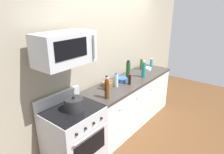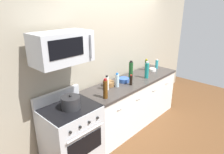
# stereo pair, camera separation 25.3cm
# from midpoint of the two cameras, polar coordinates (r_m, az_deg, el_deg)

# --- Properties ---
(ground_plane) EXTENTS (6.32, 6.32, 0.00)m
(ground_plane) POSITION_cam_midpoint_polar(r_m,az_deg,el_deg) (4.21, 7.40, -12.56)
(ground_plane) COLOR brown
(back_wall) EXTENTS (5.27, 0.10, 2.70)m
(back_wall) POSITION_cam_midpoint_polar(r_m,az_deg,el_deg) (3.90, 3.39, 6.59)
(back_wall) COLOR #9E937F
(back_wall) RESTS_ON ground_plane
(counter_unit) EXTENTS (2.18, 0.66, 0.92)m
(counter_unit) POSITION_cam_midpoint_polar(r_m,az_deg,el_deg) (3.98, 7.70, -6.99)
(counter_unit) COLOR silver
(counter_unit) RESTS_ON ground_plane
(range_oven) EXTENTS (0.76, 0.69, 1.07)m
(range_oven) POSITION_cam_midpoint_polar(r_m,az_deg,el_deg) (3.07, -9.22, -15.98)
(range_oven) COLOR #B7BABF
(range_oven) RESTS_ON ground_plane
(microwave) EXTENTS (0.74, 0.44, 0.40)m
(microwave) POSITION_cam_midpoint_polar(r_m,az_deg,el_deg) (2.57, -11.44, 8.22)
(microwave) COLOR #B7BABF
(bottle_vinegar_white) EXTENTS (0.06, 0.06, 0.25)m
(bottle_vinegar_white) POSITION_cam_midpoint_polar(r_m,az_deg,el_deg) (3.28, 0.74, -1.80)
(bottle_vinegar_white) COLOR silver
(bottle_vinegar_white) RESTS_ON countertop_slab
(bottle_soy_sauce_dark) EXTENTS (0.05, 0.05, 0.19)m
(bottle_soy_sauce_dark) POSITION_cam_midpoint_polar(r_m,az_deg,el_deg) (3.51, 7.54, -0.90)
(bottle_soy_sauce_dark) COLOR black
(bottle_soy_sauce_dark) RESTS_ON countertop_slab
(bottle_dish_soap) EXTENTS (0.06, 0.06, 0.21)m
(bottle_dish_soap) POSITION_cam_midpoint_polar(r_m,az_deg,el_deg) (4.53, 14.26, 3.59)
(bottle_dish_soap) COLOR teal
(bottle_dish_soap) RESTS_ON countertop_slab
(bottle_sparkling_teal) EXTENTS (0.08, 0.08, 0.33)m
(bottle_sparkling_teal) POSITION_cam_midpoint_polar(r_m,az_deg,el_deg) (3.88, 11.80, 1.89)
(bottle_sparkling_teal) COLOR #197F7A
(bottle_sparkling_teal) RESTS_ON countertop_slab
(bottle_olive_oil) EXTENTS (0.06, 0.06, 0.25)m
(bottle_olive_oil) POSITION_cam_midpoint_polar(r_m,az_deg,el_deg) (4.35, 11.42, 3.40)
(bottle_olive_oil) COLOR #385114
(bottle_olive_oil) RESTS_ON countertop_slab
(bottle_water_clear) EXTENTS (0.07, 0.07, 0.25)m
(bottle_water_clear) POSITION_cam_midpoint_polar(r_m,az_deg,el_deg) (3.41, 3.63, -0.98)
(bottle_water_clear) COLOR silver
(bottle_water_clear) RESTS_ON countertop_slab
(bottle_wine_amber) EXTENTS (0.07, 0.07, 0.31)m
(bottle_wine_amber) POSITION_cam_midpoint_polar(r_m,az_deg,el_deg) (2.98, 0.52, -3.50)
(bottle_wine_amber) COLOR #59330F
(bottle_wine_amber) RESTS_ON countertop_slab
(bottle_wine_green) EXTENTS (0.08, 0.08, 0.35)m
(bottle_wine_green) POSITION_cam_midpoint_polar(r_m,az_deg,el_deg) (3.80, 7.33, 1.92)
(bottle_wine_green) COLOR #19471E
(bottle_wine_green) RESTS_ON countertop_slab
(bowl_blue_mixing) EXTENTS (0.20, 0.20, 0.07)m
(bowl_blue_mixing) POSITION_cam_midpoint_polar(r_m,az_deg,el_deg) (3.66, 5.34, -0.83)
(bowl_blue_mixing) COLOR #2D519E
(bowl_blue_mixing) RESTS_ON countertop_slab
(bowl_wooden_salad) EXTENTS (0.20, 0.20, 0.08)m
(bowl_wooden_salad) POSITION_cam_midpoint_polar(r_m,az_deg,el_deg) (3.46, 1.13, -1.92)
(bowl_wooden_salad) COLOR brown
(bowl_wooden_salad) RESTS_ON countertop_slab
(bowl_white_ceramic) EXTENTS (0.14, 0.14, 0.05)m
(bowl_white_ceramic) POSITION_cam_midpoint_polar(r_m,az_deg,el_deg) (4.36, 13.24, 2.07)
(bowl_white_ceramic) COLOR white
(bowl_white_ceramic) RESTS_ON countertop_slab
(stockpot) EXTENTS (0.26, 0.26, 0.21)m
(stockpot) POSITION_cam_midpoint_polar(r_m,az_deg,el_deg) (2.75, -9.16, -7.32)
(stockpot) COLOR #262628
(stockpot) RESTS_ON range_oven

